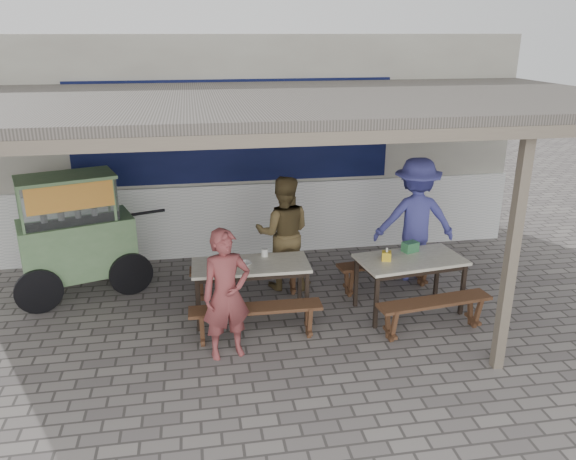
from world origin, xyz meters
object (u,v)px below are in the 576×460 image
(vendor_cart, at_px, (75,231))
(condiment_bowl, at_px, (244,264))
(patron_wall_side, at_px, (283,233))
(bench_right_wall, at_px, (387,269))
(patron_right_table, at_px, (415,220))
(bench_left_street, at_px, (256,315))
(table_right, at_px, (410,264))
(donation_box, at_px, (410,247))
(condiment_jar, at_px, (265,252))
(tissue_box, at_px, (386,256))
(patron_street_side, at_px, (226,295))
(table_left, at_px, (251,269))
(bench_left_wall, at_px, (247,274))
(bench_right_street, at_px, (434,308))

(vendor_cart, distance_m, condiment_bowl, 2.53)
(patron_wall_side, distance_m, condiment_bowl, 1.11)
(bench_right_wall, bearing_deg, patron_right_table, 27.80)
(bench_right_wall, bearing_deg, bench_left_street, -159.15)
(table_right, distance_m, patron_wall_side, 1.83)
(donation_box, bearing_deg, condiment_jar, 175.01)
(tissue_box, bearing_deg, table_right, 2.09)
(table_right, relative_size, patron_street_side, 0.94)
(table_left, height_order, patron_wall_side, patron_wall_side)
(patron_street_side, height_order, donation_box, patron_street_side)
(bench_left_street, height_order, condiment_bowl, condiment_bowl)
(patron_street_side, bearing_deg, table_left, 54.87)
(table_left, relative_size, bench_left_wall, 0.94)
(tissue_box, distance_m, condiment_bowl, 1.83)
(bench_left_wall, xyz_separation_m, patron_street_side, (-0.37, -1.48, 0.42))
(table_left, bearing_deg, table_right, -3.58)
(condiment_bowl, bearing_deg, bench_right_street, -18.58)
(patron_right_table, bearing_deg, bench_left_street, 37.22)
(vendor_cart, bearing_deg, patron_street_side, -64.23)
(patron_right_table, bearing_deg, table_left, 25.92)
(patron_street_side, bearing_deg, bench_right_street, -10.91)
(patron_wall_side, bearing_deg, table_left, 66.22)
(bench_left_wall, distance_m, condiment_jar, 0.63)
(bench_right_wall, xyz_separation_m, patron_street_side, (-2.36, -1.34, 0.43))
(bench_right_wall, bearing_deg, patron_street_side, -157.79)
(vendor_cart, distance_m, patron_wall_side, 2.89)
(bench_left_wall, bearing_deg, patron_right_table, 6.40)
(patron_street_side, relative_size, condiment_bowl, 8.55)
(vendor_cart, height_order, patron_street_side, vendor_cart)
(bench_right_wall, bearing_deg, condiment_jar, -179.62)
(vendor_cart, bearing_deg, patron_right_table, -21.84)
(patron_right_table, bearing_deg, patron_street_side, 38.11)
(patron_street_side, bearing_deg, bench_right_wall, 17.14)
(bench_left_street, bearing_deg, table_right, 12.95)
(condiment_jar, bearing_deg, vendor_cart, 160.03)
(bench_right_street, height_order, patron_right_table, patron_right_table)
(bench_left_wall, height_order, bench_right_street, same)
(table_left, xyz_separation_m, vendor_cart, (-2.31, 1.14, 0.26))
(bench_right_street, bearing_deg, patron_right_table, 69.97)
(vendor_cart, relative_size, patron_right_table, 1.10)
(bench_right_wall, distance_m, condiment_bowl, 2.19)
(bench_left_wall, bearing_deg, vendor_cart, 168.07)
(condiment_jar, bearing_deg, patron_wall_side, 60.72)
(patron_wall_side, height_order, patron_right_table, patron_right_table)
(table_right, distance_m, bench_right_street, 0.72)
(patron_wall_side, height_order, donation_box, patron_wall_side)
(bench_right_wall, relative_size, patron_right_table, 0.80)
(bench_left_street, distance_m, donation_box, 2.31)
(tissue_box, distance_m, condiment_jar, 1.58)
(bench_right_street, relative_size, patron_right_table, 0.80)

